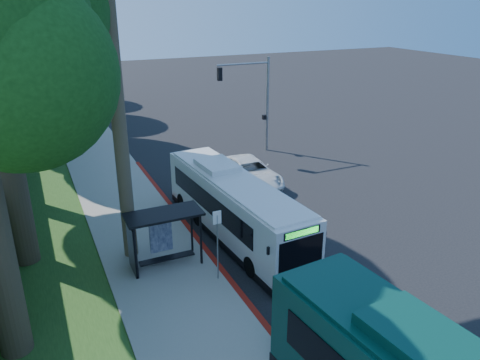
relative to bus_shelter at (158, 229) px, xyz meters
name	(u,v)px	position (x,y,z in m)	size (l,w,h in m)	color
ground	(274,211)	(7.26, 2.86, -1.81)	(140.00, 140.00, 0.00)	black
sidewalk	(143,237)	(-0.04, 2.86, -1.75)	(4.50, 70.00, 0.12)	gray
red_curb	(218,266)	(2.26, -1.14, -1.74)	(0.25, 30.00, 0.13)	maroon
grass_verge	(14,218)	(-5.74, 7.86, -1.78)	(8.00, 70.00, 0.06)	#234719
bus_shelter	(158,229)	(0.00, 0.00, 0.00)	(3.20, 1.51, 2.55)	black
stop_sign_pole	(217,236)	(1.86, -2.14, 0.28)	(0.35, 0.06, 3.17)	gray
traffic_signal_pole	(255,94)	(11.04, 12.86, 2.62)	(4.10, 0.30, 7.00)	gray
tree_2	(3,5)	(-4.64, 18.84, 8.67)	(8.82, 8.40, 15.12)	#382B1E
tree_4	(11,11)	(-4.14, 34.84, 7.92)	(8.40, 8.00, 14.14)	#382B1E
tree_5	(22,17)	(-3.16, 42.84, 7.16)	(7.35, 7.00, 12.86)	#382B1E
white_bus	(233,205)	(4.08, 1.27, -0.21)	(3.04, 11.09, 3.27)	silver
pickup	(250,172)	(7.73, 6.97, -1.01)	(2.65, 5.75, 1.60)	silver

